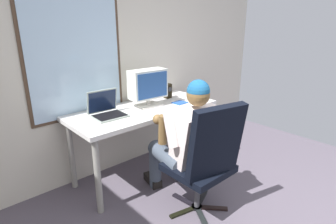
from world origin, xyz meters
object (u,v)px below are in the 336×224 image
Objects in this scene: desk at (144,116)px; person_seated at (187,140)px; office_chair at (207,157)px; crt_monitor at (148,85)px; cd_case at (180,103)px; wine_glass at (194,93)px; laptop at (106,109)px; desk_speaker at (168,91)px.

desk is 0.64m from person_seated.
office_chair is 2.57× the size of crt_monitor.
cd_case is (0.46, 0.79, 0.19)m from office_chair.
crt_monitor is (0.09, 0.66, 0.38)m from person_seated.
office_chair reaches higher than cd_case.
person_seated reaches higher than crt_monitor.
laptop is at bearing 167.70° from wine_glass.
crt_monitor is at bearing -165.09° from desk_speaker.
wine_glass is at bearing -20.36° from crt_monitor.
crt_monitor reaches higher than desk_speaker.
cd_case is (0.40, -0.12, 0.09)m from desk.
wine_glass is at bearing -15.52° from desk.
wine_glass is (0.64, 0.75, 0.28)m from office_chair.
cd_case reaches higher than desk.
cd_case is at bearing -99.90° from desk_speaker.
desk is 10.60× the size of cd_case.
crt_monitor is 2.75× the size of cd_case.
desk_speaker is at bearing 4.59° from laptop.
office_chair is at bearing -120.22° from cd_case.
person_seated is at bearing -141.14° from wine_glass.
wine_glass is 0.77× the size of desk_speaker.
wine_glass reaches higher than cd_case.
desk is 9.22× the size of desk_speaker.
desk_speaker is (0.44, 0.12, 0.17)m from desk.
laptop reaches higher than cd_case.
office_chair reaches higher than laptop.
laptop is at bearing 167.72° from cd_case.
office_chair is 7.09× the size of cd_case.
office_chair is 6.17× the size of desk_speaker.
desk is 4.93× the size of laptop.
person_seated is 0.79m from wine_glass.
laptop is at bearing 119.94° from person_seated.
person_seated is at bearing 79.00° from office_chair.
cd_case is (0.32, -0.15, -0.22)m from crt_monitor.
wine_glass is at bearing 38.86° from person_seated.
wine_glass is (0.99, -0.22, 0.03)m from laptop.
desk_speaker is at bearing 64.05° from office_chair.
cd_case is (-0.18, 0.04, -0.08)m from wine_glass.
desk is 0.49m from desk_speaker.
person_seated is 0.77m from crt_monitor.
crt_monitor reaches higher than office_chair.
desk is 1.50× the size of office_chair.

